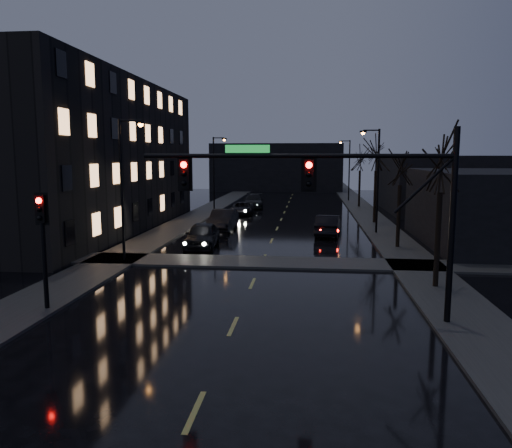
% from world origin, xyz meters
% --- Properties ---
extents(sidewalk_left, '(3.00, 140.00, 0.12)m').
position_xyz_m(sidewalk_left, '(-8.50, 35.00, 0.06)').
color(sidewalk_left, '#2D2D2B').
rests_on(sidewalk_left, ground).
extents(sidewalk_right, '(3.00, 140.00, 0.12)m').
position_xyz_m(sidewalk_right, '(8.50, 35.00, 0.06)').
color(sidewalk_right, '#2D2D2B').
rests_on(sidewalk_right, ground).
extents(sidewalk_cross, '(40.00, 3.00, 0.12)m').
position_xyz_m(sidewalk_cross, '(0.00, 18.50, 0.06)').
color(sidewalk_cross, '#2D2D2B').
rests_on(sidewalk_cross, ground).
extents(apartment_block, '(12.00, 30.00, 12.00)m').
position_xyz_m(apartment_block, '(-16.50, 30.00, 6.00)').
color(apartment_block, black).
rests_on(apartment_block, ground).
extents(commercial_right_near, '(10.00, 14.00, 5.00)m').
position_xyz_m(commercial_right_near, '(15.50, 26.00, 2.50)').
color(commercial_right_near, black).
rests_on(commercial_right_near, ground).
extents(commercial_right_far, '(12.00, 18.00, 6.00)m').
position_xyz_m(commercial_right_far, '(17.00, 48.00, 3.00)').
color(commercial_right_far, black).
rests_on(commercial_right_far, ground).
extents(far_block, '(22.00, 10.00, 8.00)m').
position_xyz_m(far_block, '(-3.00, 78.00, 4.00)').
color(far_block, black).
rests_on(far_block, ground).
extents(signal_mast, '(11.11, 0.41, 7.00)m').
position_xyz_m(signal_mast, '(3.85, 9.00, 4.87)').
color(signal_mast, black).
rests_on(signal_mast, ground).
extents(signal_pole_left, '(0.35, 0.41, 4.53)m').
position_xyz_m(signal_pole_left, '(-7.50, 8.99, 3.01)').
color(signal_pole_left, black).
rests_on(signal_pole_left, ground).
extents(tree_near, '(3.52, 3.52, 8.08)m').
position_xyz_m(tree_near, '(8.40, 14.00, 6.22)').
color(tree_near, black).
rests_on(tree_near, ground).
extents(tree_mid_a, '(3.30, 3.30, 7.58)m').
position_xyz_m(tree_mid_a, '(8.40, 24.00, 5.83)').
color(tree_mid_a, black).
rests_on(tree_mid_a, ground).
extents(tree_mid_b, '(3.74, 3.74, 8.59)m').
position_xyz_m(tree_mid_b, '(8.40, 36.00, 6.61)').
color(tree_mid_b, black).
rests_on(tree_mid_b, ground).
extents(tree_far, '(3.43, 3.43, 7.88)m').
position_xyz_m(tree_far, '(8.40, 50.00, 6.06)').
color(tree_far, black).
rests_on(tree_far, ground).
extents(streetlight_l_near, '(1.53, 0.28, 8.00)m').
position_xyz_m(streetlight_l_near, '(-7.58, 18.00, 4.77)').
color(streetlight_l_near, black).
rests_on(streetlight_l_near, ground).
extents(streetlight_l_far, '(1.53, 0.28, 8.00)m').
position_xyz_m(streetlight_l_far, '(-7.58, 45.00, 4.77)').
color(streetlight_l_far, black).
rests_on(streetlight_l_far, ground).
extents(streetlight_r_mid, '(1.53, 0.28, 8.00)m').
position_xyz_m(streetlight_r_mid, '(7.58, 30.00, 4.77)').
color(streetlight_r_mid, black).
rests_on(streetlight_r_mid, ground).
extents(streetlight_r_far, '(1.53, 0.28, 8.00)m').
position_xyz_m(streetlight_r_far, '(7.58, 58.00, 4.77)').
color(streetlight_r_far, black).
rests_on(streetlight_r_far, ground).
extents(oncoming_car_a, '(2.18, 4.93, 1.65)m').
position_xyz_m(oncoming_car_a, '(-4.33, 22.82, 0.82)').
color(oncoming_car_a, black).
rests_on(oncoming_car_a, ground).
extents(oncoming_car_b, '(1.89, 5.14, 1.68)m').
position_xyz_m(oncoming_car_b, '(-4.27, 30.49, 0.84)').
color(oncoming_car_b, black).
rests_on(oncoming_car_b, ground).
extents(oncoming_car_c, '(2.40, 4.80, 1.30)m').
position_xyz_m(oncoming_car_c, '(-4.19, 41.32, 0.65)').
color(oncoming_car_c, black).
rests_on(oncoming_car_c, ground).
extents(oncoming_car_d, '(2.60, 5.54, 1.56)m').
position_xyz_m(oncoming_car_d, '(-3.78, 48.34, 0.78)').
color(oncoming_car_d, black).
rests_on(oncoming_car_d, ground).
extents(lead_car, '(2.14, 4.92, 1.57)m').
position_xyz_m(lead_car, '(4.05, 28.85, 0.79)').
color(lead_car, black).
rests_on(lead_car, ground).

